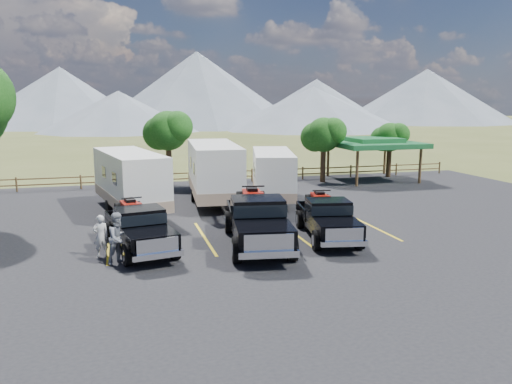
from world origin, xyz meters
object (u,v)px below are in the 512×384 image
object	(u,v)px
rig_center	(257,219)
trailer_left	(130,181)
rig_right	(327,217)
rig_left	(139,226)
trailer_right	(273,175)
person_b	(119,238)
person_a	(101,236)
pavilion	(373,143)
trailer_center	(214,172)

from	to	relation	value
rig_center	trailer_left	distance (m)	9.22
rig_right	rig_left	bearing A→B (deg)	-172.71
rig_center	trailer_right	size ratio (longest dim) A/B	0.82
rig_left	person_b	bearing A→B (deg)	-125.70
person_a	person_b	world-z (taller)	person_b
rig_left	rig_right	xyz separation A→B (m)	(7.94, -0.38, -0.01)
pavilion	rig_right	distance (m)	17.42
trailer_center	trailer_left	bearing A→B (deg)	-158.66
rig_right	person_a	distance (m)	9.40
rig_left	rig_center	world-z (taller)	rig_center
trailer_center	person_a	world-z (taller)	trailer_center
trailer_left	person_b	world-z (taller)	trailer_left
rig_center	person_b	xyz separation A→B (m)	(-5.50, -1.01, -0.13)
pavilion	rig_left	xyz separation A→B (m)	(-17.79, -13.87, -1.83)
trailer_left	trailer_center	xyz separation A→B (m)	(4.80, 1.43, 0.12)
rig_center	rig_right	xyz separation A→B (m)	(3.23, 0.29, -0.17)
rig_left	trailer_center	distance (m)	9.81
trailer_right	person_b	world-z (taller)	trailer_right
person_b	trailer_right	bearing A→B (deg)	10.64
rig_left	trailer_right	bearing A→B (deg)	34.27
rig_right	trailer_left	distance (m)	11.07
rig_center	trailer_right	distance (m)	9.32
trailer_right	person_b	bearing A→B (deg)	-118.69
pavilion	person_b	distance (m)	24.29
rig_left	rig_right	size ratio (longest dim) A/B	1.01
rig_center	trailer_left	world-z (taller)	trailer_left
pavilion	trailer_right	xyz separation A→B (m)	(-9.70, -5.86, -1.20)
trailer_left	trailer_right	distance (m)	8.26
trailer_center	trailer_right	xyz separation A→B (m)	(3.42, -0.57, -0.25)
rig_left	trailer_right	distance (m)	11.40
rig_right	trailer_right	distance (m)	8.41
pavilion	rig_right	world-z (taller)	pavilion
trailer_right	person_a	xyz separation A→B (m)	(-9.54, -8.63, -0.74)
pavilion	person_a	distance (m)	24.17
pavilion	rig_left	world-z (taller)	pavilion
pavilion	trailer_right	distance (m)	11.40
trailer_right	rig_right	bearing A→B (deg)	-77.16
trailer_right	person_a	bearing A→B (deg)	-124.02
rig_left	person_b	distance (m)	1.85
pavilion	rig_center	size ratio (longest dim) A/B	0.89
pavilion	trailer_center	distance (m)	14.18
rig_left	rig_center	xyz separation A→B (m)	(4.71, -0.67, 0.16)
trailer_center	trailer_right	bearing A→B (deg)	-4.76
trailer_left	trailer_right	world-z (taller)	trailer_left
rig_left	person_a	xyz separation A→B (m)	(-1.45, -0.62, -0.11)
trailer_center	trailer_right	size ratio (longest dim) A/B	1.17
person_b	rig_center	bearing A→B (deg)	-26.44
rig_left	trailer_left	distance (m)	7.20
rig_left	trailer_center	size ratio (longest dim) A/B	0.60
trailer_center	trailer_right	distance (m)	3.48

